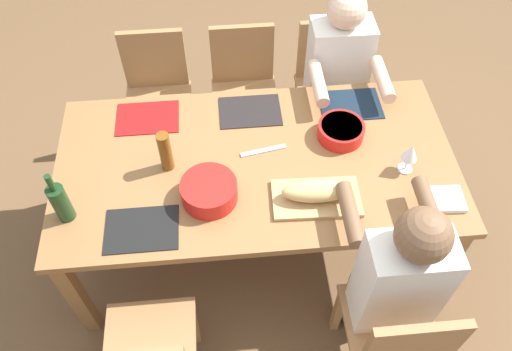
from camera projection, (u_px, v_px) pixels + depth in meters
The scene contains 21 objects.
ground_plane at pixel (256, 240), 3.05m from camera, with size 8.00×8.00×0.00m, color brown.
dining_table at pixel (256, 171), 2.53m from camera, with size 1.93×0.99×0.74m.
chair_near_center at pixel (244, 86), 3.17m from camera, with size 0.40×0.40×0.85m.
chair_far_left at pixel (396, 337), 2.20m from camera, with size 0.40×0.40×0.85m.
diner_far_left at pixel (396, 276), 2.14m from camera, with size 0.41×0.53×1.20m.
chair_near_right at pixel (158, 91), 3.14m from camera, with size 0.40×0.40×0.85m.
chair_near_left at pixel (329, 81), 3.20m from camera, with size 0.40×0.40×0.85m.
diner_near_left at pixel (339, 74), 2.92m from camera, with size 0.41×0.53×1.20m.
serving_bowl_fruit at pixel (341, 130), 2.53m from camera, with size 0.23×0.23×0.08m.
serving_bowl_salad at pixel (209, 190), 2.29m from camera, with size 0.26×0.26×0.10m.
cutting_board at pixel (316, 198), 2.32m from camera, with size 0.40×0.22×0.02m, color tan.
bread_loaf at pixel (317, 191), 2.28m from camera, with size 0.32×0.11×0.09m, color tan.
wine_bottle at pixel (60, 202), 2.19m from camera, with size 0.08×0.08×0.29m.
beer_bottle at pixel (165, 152), 2.36m from camera, with size 0.06×0.06×0.22m, color brown.
wine_glass at pixel (410, 153), 2.35m from camera, with size 0.08×0.08×0.17m.
placemat_near_center at pixel (250, 111), 2.67m from camera, with size 0.32×0.23×0.01m, color black.
placemat_far_right at pixel (142, 229), 2.23m from camera, with size 0.32×0.23×0.01m, color black.
placemat_near_right at pixel (148, 118), 2.64m from camera, with size 0.32×0.23×0.01m, color maroon.
placemat_near_left at pixel (350, 105), 2.70m from camera, with size 0.32×0.23×0.01m, color #142333.
carving_knife at pixel (263, 151), 2.50m from camera, with size 0.23×0.02×0.01m, color silver.
napkin_stack at pixel (448, 199), 2.32m from camera, with size 0.14×0.14×0.02m, color white.
Camera 1 is at (0.14, 1.55, 2.65)m, focal length 35.90 mm.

